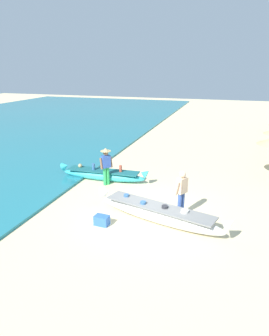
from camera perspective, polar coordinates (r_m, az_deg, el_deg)
ground_plane at (r=10.62m, az=2.97°, el=-8.64°), size 80.00×80.00×0.00m
boat_white_foreground at (r=10.00m, az=4.57°, el=-8.56°), size 4.72×1.85×0.82m
boat_cyan_midground at (r=13.60m, az=-5.95°, el=-1.24°), size 4.16×0.76×0.76m
person_vendor_hatted at (r=12.84m, az=-5.41°, el=0.79°), size 0.50×0.54×1.64m
person_tourist_customer at (r=10.13m, az=8.90°, el=-4.41°), size 0.43×0.57×1.65m
cooler_box at (r=9.91m, az=-6.20°, el=-9.81°), size 0.48×0.34×0.32m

